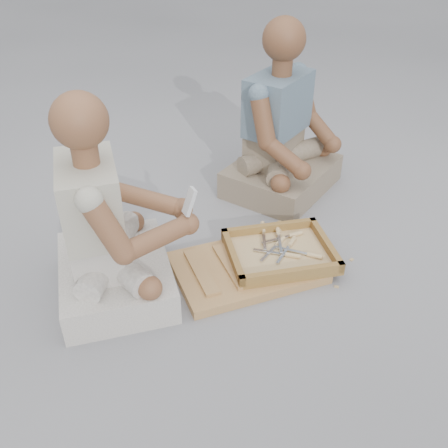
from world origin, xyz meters
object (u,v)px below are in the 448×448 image
object	(u,v)px
tool_tray	(280,253)
companion	(282,138)
carved_panel	(247,267)
craftsman	(108,232)

from	to	relation	value
tool_tray	companion	xyz separation A→B (m)	(0.28, 0.67, 0.25)
tool_tray	companion	distance (m)	0.76
carved_panel	companion	world-z (taller)	companion
tool_tray	companion	size ratio (longest dim) A/B	0.54
carved_panel	tool_tray	bearing A→B (deg)	2.38
craftsman	companion	xyz separation A→B (m)	(1.03, 0.61, 0.01)
tool_tray	companion	bearing A→B (deg)	67.47
tool_tray	craftsman	world-z (taller)	craftsman
craftsman	companion	world-z (taller)	companion
companion	tool_tray	bearing A→B (deg)	29.52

